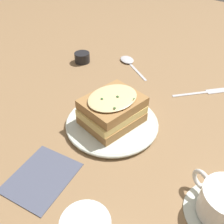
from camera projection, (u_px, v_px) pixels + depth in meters
The scene contains 8 objects.
ground_plane at pixel (111, 121), 0.69m from camera, with size 2.40×2.40×0.00m, color olive.
dinner_plate at pixel (112, 123), 0.67m from camera, with size 0.24×0.24×0.01m.
sandwich at pixel (112, 110), 0.64m from camera, with size 0.16×0.14×0.08m.
teacup_with_saucer at pixel (224, 204), 0.46m from camera, with size 0.14×0.14×0.07m.
fork at pixel (207, 92), 0.79m from camera, with size 0.14×0.13×0.00m.
spoon at pixel (128, 61), 0.93m from camera, with size 0.11×0.17×0.01m.
napkin at pixel (41, 176), 0.55m from camera, with size 0.14×0.12×0.00m, color #4C5166.
condiment_pot at pixel (82, 57), 0.93m from camera, with size 0.05×0.05×0.03m, color black.
Camera 1 is at (0.41, 0.32, 0.45)m, focal length 42.00 mm.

